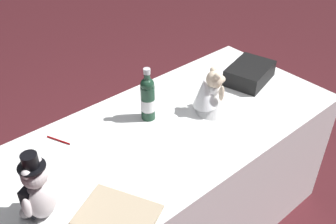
# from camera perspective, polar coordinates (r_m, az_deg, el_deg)

# --- Properties ---
(reception_table) EXTENTS (1.79, 0.82, 0.76)m
(reception_table) POSITION_cam_1_polar(r_m,az_deg,el_deg) (2.11, 0.00, -10.61)
(reception_table) COLOR white
(reception_table) RESTS_ON ground_plane
(teddy_bear_groom) EXTENTS (0.14, 0.14, 0.30)m
(teddy_bear_groom) POSITION_cam_1_polar(r_m,az_deg,el_deg) (1.47, -18.81, -11.10)
(teddy_bear_groom) COLOR silver
(teddy_bear_groom) RESTS_ON reception_table
(teddy_bear_bride) EXTENTS (0.22, 0.20, 0.24)m
(teddy_bear_bride) POSITION_cam_1_polar(r_m,az_deg,el_deg) (1.92, 6.37, 2.63)
(teddy_bear_bride) COLOR white
(teddy_bear_bride) RESTS_ON reception_table
(champagne_bottle) EXTENTS (0.07, 0.07, 0.28)m
(champagne_bottle) POSITION_cam_1_polar(r_m,az_deg,el_deg) (1.86, -3.01, 2.09)
(champagne_bottle) COLOR #1C3D2A
(champagne_bottle) RESTS_ON reception_table
(signing_pen) EXTENTS (0.06, 0.13, 0.01)m
(signing_pen) POSITION_cam_1_polar(r_m,az_deg,el_deg) (1.85, -15.77, -4.08)
(signing_pen) COLOR maroon
(signing_pen) RESTS_ON reception_table
(gift_case_black) EXTENTS (0.32, 0.27, 0.09)m
(gift_case_black) POSITION_cam_1_polar(r_m,az_deg,el_deg) (2.25, 11.96, 5.63)
(gift_case_black) COLOR black
(gift_case_black) RESTS_ON reception_table
(guestbook) EXTENTS (0.31, 0.35, 0.02)m
(guestbook) POSITION_cam_1_polar(r_m,az_deg,el_deg) (1.49, -7.46, -14.89)
(guestbook) COLOR tan
(guestbook) RESTS_ON reception_table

